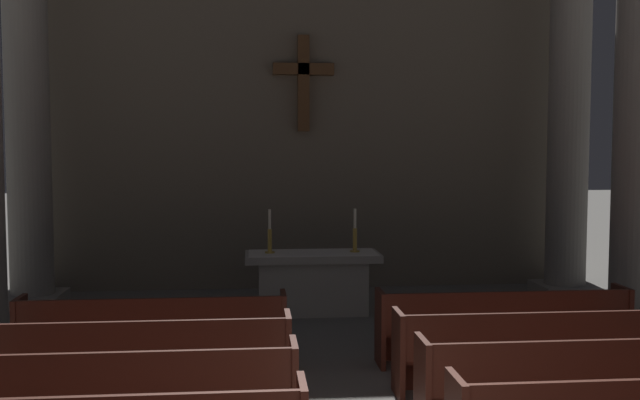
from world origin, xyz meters
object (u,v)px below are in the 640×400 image
column_right_third (639,120)px  candlestick_left (270,239)px  column_left_fourth (28,123)px  column_right_fourth (568,125)px  pew_right_row_3 (584,383)px  altar (313,281)px  candlestick_right (355,238)px  pew_left_row_3 (120,398)px  pew_right_row_5 (503,325)px  pew_left_row_5 (154,334)px  pew_right_row_4 (538,350)px  pew_left_row_4 (139,361)px

column_right_third → candlestick_left: bearing=166.1°
column_left_fourth → column_right_fourth: bearing=0.0°
column_right_third → column_left_fourth: size_ratio=1.00×
pew_right_row_3 → altar: 5.70m
pew_right_row_3 → candlestick_right: size_ratio=4.50×
column_right_third → pew_right_row_3: bearing=-123.8°
column_left_fourth → altar: (4.79, -1.09, -2.60)m
pew_left_row_3 → pew_right_row_5: 4.92m
pew_right_row_3 → candlestick_left: size_ratio=4.50×
pew_left_row_5 → pew_right_row_3: 4.92m
altar → candlestick_left: (-0.70, 0.00, 0.71)m
pew_left_row_5 → candlestick_right: size_ratio=4.50×
pew_left_row_3 → pew_right_row_3: 4.36m
altar → candlestick_right: bearing=0.0°
pew_left_row_3 → candlestick_left: candlestick_left is taller
candlestick_left → column_left_fourth: bearing=165.0°
pew_right_row_4 → column_right_fourth: (2.61, 5.21, 2.66)m
pew_left_row_4 → column_right_third: bearing=21.6°
pew_left_row_3 → pew_left_row_4: same height
pew_left_row_4 → candlestick_left: bearing=70.2°
column_left_fourth → candlestick_right: size_ratio=9.03×
pew_left_row_4 → pew_right_row_5: 4.51m
pew_left_row_4 → pew_left_row_5: bearing=90.0°
pew_right_row_5 → column_right_third: bearing=31.9°
pew_left_row_4 → candlestick_left: 4.45m
pew_right_row_3 → column_right_fourth: bearing=67.7°
pew_left_row_4 → candlestick_left: size_ratio=4.50×
altar → candlestick_left: size_ratio=3.08×
column_right_third → column_right_fourth: same height
pew_right_row_4 → pew_right_row_5: size_ratio=1.00×
pew_right_row_5 → pew_left_row_4: bearing=-165.4°
pew_right_row_3 → column_left_fourth: 9.80m
column_left_fourth → column_right_fourth: 9.58m
column_left_fourth → candlestick_left: bearing=-15.0°
pew_right_row_3 → column_right_third: (2.61, 3.90, 2.66)m
pew_left_row_3 → pew_right_row_4: same height
column_right_third → candlestick_left: column_right_third is taller
candlestick_left → pew_right_row_5: bearing=-46.0°
column_right_third → column_left_fourth: 9.89m
column_left_fourth → pew_left_row_4: bearing=-63.4°
pew_left_row_4 → column_right_third: 7.95m
pew_left_row_5 → altar: bearing=53.8°
pew_left_row_4 → pew_right_row_4: bearing=0.0°
column_right_third → candlestick_right: column_right_third is taller
pew_left_row_3 → column_left_fourth: bearing=112.3°
pew_right_row_3 → candlestick_left: bearing=118.7°
pew_left_row_3 → pew_right_row_4: 4.51m
candlestick_right → pew_left_row_4: bearing=-125.0°
pew_right_row_5 → candlestick_left: (-2.88, 2.98, 0.76)m
pew_left_row_5 → pew_right_row_5: same height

